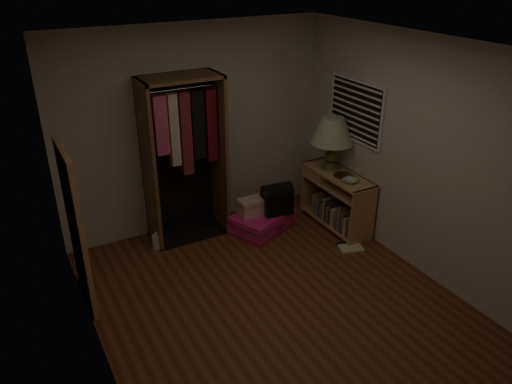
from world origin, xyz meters
TOP-DOWN VIEW (x-y plane):
  - ground at (0.00, 0.00)m, footprint 4.00×4.00m
  - room_walls at (0.08, 0.04)m, footprint 3.52×4.02m
  - console_bookshelf at (1.54, 1.03)m, footprint 0.42×1.12m
  - open_wardrobe at (-0.22, 1.77)m, footprint 1.02×0.50m
  - floor_mirror at (-1.70, 1.00)m, footprint 0.06×0.80m
  - pink_suitcase at (0.62, 1.38)m, footprint 0.95×0.84m
  - train_case at (0.48, 1.41)m, footprint 0.33×0.23m
  - black_bag at (0.80, 1.30)m, footprint 0.40×0.29m
  - table_lamp at (1.54, 1.19)m, footprint 0.69×0.69m
  - brass_tray at (1.54, 0.90)m, footprint 0.30×0.30m
  - ceramic_bowl at (1.49, 0.71)m, footprint 0.22×0.22m
  - white_jug at (-0.73, 1.60)m, footprint 0.13×0.13m
  - floor_book at (1.35, 0.45)m, footprint 0.34×0.30m

SIDE VIEW (x-z plane):
  - ground at x=0.00m, z-range 0.00..0.00m
  - floor_book at x=1.35m, z-range 0.00..0.03m
  - white_jug at x=-0.73m, z-range -0.02..0.20m
  - pink_suitcase at x=0.62m, z-range 0.00..0.24m
  - train_case at x=0.48m, z-range 0.23..0.47m
  - console_bookshelf at x=1.54m, z-range 0.03..0.78m
  - black_bag at x=0.80m, z-range 0.25..0.65m
  - brass_tray at x=1.54m, z-range 0.75..0.76m
  - ceramic_bowl at x=1.49m, z-range 0.75..0.79m
  - floor_mirror at x=-1.70m, z-range 0.00..1.70m
  - open_wardrobe at x=-0.22m, z-range 0.19..2.24m
  - table_lamp at x=1.54m, z-range 0.91..1.60m
  - room_walls at x=0.08m, z-range 0.20..2.80m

